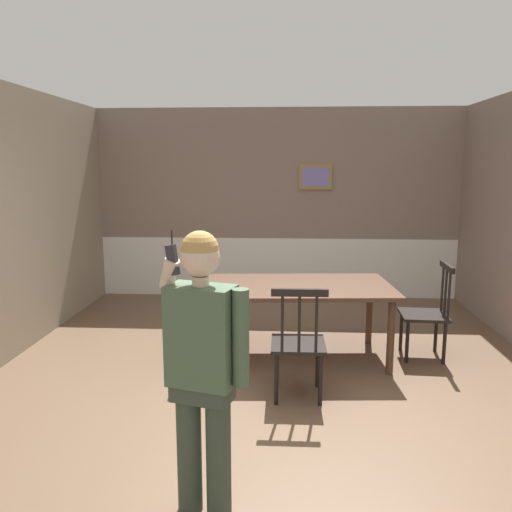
% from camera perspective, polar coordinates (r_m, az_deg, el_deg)
% --- Properties ---
extents(ground_plane, '(7.84, 7.84, 0.00)m').
position_cam_1_polar(ground_plane, '(4.49, 1.43, -15.78)').
color(ground_plane, brown).
extents(room_back_partition, '(5.43, 0.17, 2.78)m').
position_cam_1_polar(room_back_partition, '(7.64, 2.39, 5.42)').
color(room_back_partition, gray).
rests_on(room_back_partition, ground_plane).
extents(dining_table, '(2.10, 1.22, 0.77)m').
position_cam_1_polar(dining_table, '(5.19, 3.87, -4.01)').
color(dining_table, '#4C3323').
rests_on(dining_table, ground_plane).
extents(chair_near_window, '(0.46, 0.46, 1.00)m').
position_cam_1_polar(chair_near_window, '(4.37, 4.74, -9.68)').
color(chair_near_window, black).
rests_on(chair_near_window, ground_plane).
extents(chair_by_doorway, '(0.47, 0.47, 0.99)m').
position_cam_1_polar(chair_by_doorway, '(5.53, 18.59, -6.01)').
color(chair_by_doorway, black).
rests_on(chair_by_doorway, ground_plane).
extents(person_figure, '(0.51, 0.29, 1.63)m').
position_cam_1_polar(person_figure, '(2.83, -5.92, -11.53)').
color(person_figure, '#3A493A').
rests_on(person_figure, ground_plane).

